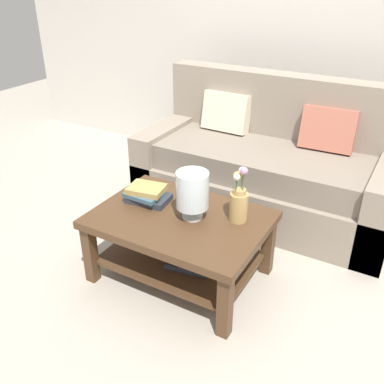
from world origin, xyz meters
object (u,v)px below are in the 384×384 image
coffee_table (181,235)px  flower_pitcher (239,201)px  glass_hurricane_vase (193,191)px  couch (267,168)px  book_stack_main (147,194)px

coffee_table → flower_pitcher: 0.44m
coffee_table → glass_hurricane_vase: glass_hurricane_vase is taller
couch → coffee_table: size_ratio=1.90×
book_stack_main → flower_pitcher: size_ratio=0.80×
flower_pitcher → glass_hurricane_vase: bearing=-156.6°
couch → glass_hurricane_vase: size_ratio=6.68×
couch → coffee_table: (-0.14, -1.13, -0.04)m
glass_hurricane_vase → book_stack_main: bearing=175.8°
couch → glass_hurricane_vase: (-0.07, -1.10, 0.27)m
coffee_table → flower_pitcher: bearing=24.0°
coffee_table → book_stack_main: (-0.29, 0.06, 0.18)m
couch → book_stack_main: 1.16m
couch → flower_pitcher: bearing=-79.6°
coffee_table → flower_pitcher: (0.32, 0.14, 0.26)m
coffee_table → book_stack_main: book_stack_main is taller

